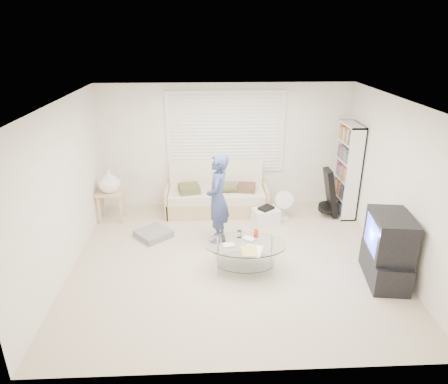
{
  "coord_description": "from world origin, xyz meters",
  "views": [
    {
      "loc": [
        -0.39,
        -5.5,
        3.45
      ],
      "look_at": [
        -0.12,
        0.3,
        1.06
      ],
      "focal_mm": 32.0,
      "sensor_mm": 36.0,
      "label": 1
    }
  ],
  "objects_px": {
    "coffee_table": "(245,249)",
    "tv_unit": "(388,249)",
    "futon_sofa": "(217,196)",
    "bookshelf": "(347,170)"
  },
  "relations": [
    {
      "from": "bookshelf",
      "to": "coffee_table",
      "type": "height_order",
      "value": "bookshelf"
    },
    {
      "from": "tv_unit",
      "to": "futon_sofa",
      "type": "bearing_deg",
      "value": 133.86
    },
    {
      "from": "bookshelf",
      "to": "tv_unit",
      "type": "xyz_separation_m",
      "value": [
        -0.13,
        -2.29,
        -0.41
      ]
    },
    {
      "from": "coffee_table",
      "to": "tv_unit",
      "type": "bearing_deg",
      "value": -9.38
    },
    {
      "from": "futon_sofa",
      "to": "coffee_table",
      "type": "bearing_deg",
      "value": -80.35
    },
    {
      "from": "bookshelf",
      "to": "tv_unit",
      "type": "relative_size",
      "value": 1.75
    },
    {
      "from": "futon_sofa",
      "to": "coffee_table",
      "type": "xyz_separation_m",
      "value": [
        0.37,
        -2.16,
        0.04
      ]
    },
    {
      "from": "coffee_table",
      "to": "bookshelf",
      "type": "bearing_deg",
      "value": 42.25
    },
    {
      "from": "tv_unit",
      "to": "bookshelf",
      "type": "bearing_deg",
      "value": 86.87
    },
    {
      "from": "tv_unit",
      "to": "coffee_table",
      "type": "xyz_separation_m",
      "value": [
        -2.03,
        0.33,
        -0.14
      ]
    }
  ]
}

